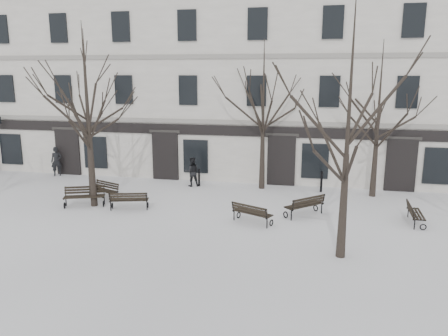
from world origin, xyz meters
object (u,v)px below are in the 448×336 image
(bench_0, at_px, (84,196))
(bench_2, at_px, (252,213))
(tree_1, at_px, (87,98))
(bench_3, at_px, (105,189))
(bench_5, at_px, (414,213))
(bench_1, at_px, (129,200))
(tree_2, at_px, (350,100))
(bench_4, at_px, (305,205))

(bench_0, xyz_separation_m, bench_2, (8.38, -0.87, -0.03))
(tree_1, bearing_deg, bench_2, -7.21)
(bench_3, relative_size, bench_5, 1.03)
(bench_1, bearing_deg, tree_2, 144.76)
(tree_1, bearing_deg, bench_4, 2.62)
(bench_0, distance_m, bench_1, 2.37)
(bench_3, bearing_deg, tree_2, -0.77)
(bench_3, height_order, bench_5, bench_5)
(bench_0, xyz_separation_m, bench_4, (10.63, 0.61, 0.00))
(tree_1, distance_m, bench_2, 9.31)
(tree_1, xyz_separation_m, bench_1, (1.95, -0.25, -4.74))
(bench_1, distance_m, bench_3, 2.56)
(tree_1, height_order, bench_0, tree_1)
(bench_0, distance_m, bench_5, 15.31)
(tree_2, bearing_deg, bench_1, 159.65)
(bench_5, bearing_deg, bench_0, 94.34)
(bench_2, height_order, bench_3, bench_2)
(bench_4, distance_m, bench_5, 4.67)
(bench_2, distance_m, bench_3, 8.37)
(tree_1, relative_size, bench_2, 4.44)
(bench_3, bearing_deg, bench_5, 19.61)
(tree_2, height_order, bench_3, tree_2)
(bench_0, height_order, bench_2, bench_0)
(bench_3, distance_m, bench_4, 10.33)
(bench_3, bearing_deg, bench_1, -14.54)
(tree_2, distance_m, bench_5, 7.40)
(bench_4, bearing_deg, bench_3, -48.48)
(tree_1, distance_m, bench_4, 11.25)
(bench_2, bearing_deg, bench_4, -121.44)
(bench_1, xyz_separation_m, bench_2, (6.00, -0.76, 0.00))
(tree_1, relative_size, bench_1, 4.41)
(bench_3, distance_m, bench_5, 14.99)
(bench_0, bearing_deg, bench_3, 56.54)
(bench_1, xyz_separation_m, bench_4, (8.26, 0.72, 0.04))
(tree_1, relative_size, bench_5, 4.81)
(bench_2, distance_m, bench_4, 2.69)
(bench_4, bearing_deg, bench_1, -38.83)
(tree_2, relative_size, bench_0, 4.38)
(tree_2, xyz_separation_m, bench_3, (-11.64, 5.12, -5.07))
(tree_2, bearing_deg, bench_3, 156.24)
(bench_0, bearing_deg, tree_2, -37.39)
(bench_0, bearing_deg, bench_2, -26.26)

